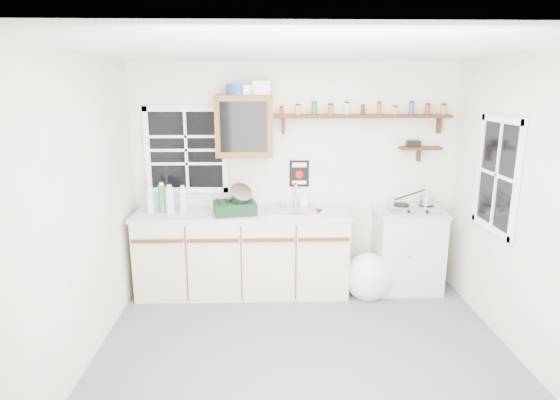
{
  "coord_description": "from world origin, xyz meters",
  "views": [
    {
      "loc": [
        -0.32,
        -3.57,
        2.25
      ],
      "look_at": [
        -0.2,
        0.55,
        1.23
      ],
      "focal_mm": 30.0,
      "sensor_mm": 36.0,
      "label": 1
    }
  ],
  "objects_px": {
    "right_cabinet": "(407,250)",
    "dish_rack": "(236,204)",
    "hotplate": "(414,208)",
    "main_cabinet": "(243,252)",
    "upper_cabinet": "(244,126)",
    "spice_shelf": "(363,115)"
  },
  "relations": [
    {
      "from": "right_cabinet",
      "to": "dish_rack",
      "type": "xyz_separation_m",
      "value": [
        -1.89,
        -0.1,
        0.57
      ]
    },
    {
      "from": "hotplate",
      "to": "main_cabinet",
      "type": "bearing_deg",
      "value": -178.25
    },
    {
      "from": "main_cabinet",
      "to": "right_cabinet",
      "type": "xyz_separation_m",
      "value": [
        1.83,
        0.03,
        -0.01
      ]
    },
    {
      "from": "hotplate",
      "to": "upper_cabinet",
      "type": "bearing_deg",
      "value": 177.27
    },
    {
      "from": "right_cabinet",
      "to": "main_cabinet",
      "type": "bearing_deg",
      "value": -179.21
    },
    {
      "from": "main_cabinet",
      "to": "dish_rack",
      "type": "height_order",
      "value": "dish_rack"
    },
    {
      "from": "main_cabinet",
      "to": "hotplate",
      "type": "xyz_separation_m",
      "value": [
        1.87,
        0.01,
        0.49
      ]
    },
    {
      "from": "right_cabinet",
      "to": "upper_cabinet",
      "type": "xyz_separation_m",
      "value": [
        -1.8,
        0.12,
        1.37
      ]
    },
    {
      "from": "upper_cabinet",
      "to": "spice_shelf",
      "type": "distance_m",
      "value": 1.29
    },
    {
      "from": "spice_shelf",
      "to": "hotplate",
      "type": "relative_size",
      "value": 3.42
    },
    {
      "from": "dish_rack",
      "to": "spice_shelf",
      "type": "bearing_deg",
      "value": 0.95
    },
    {
      "from": "spice_shelf",
      "to": "dish_rack",
      "type": "xyz_separation_m",
      "value": [
        -1.37,
        -0.29,
        -0.91
      ]
    },
    {
      "from": "spice_shelf",
      "to": "main_cabinet",
      "type": "bearing_deg",
      "value": -170.8
    },
    {
      "from": "spice_shelf",
      "to": "dish_rack",
      "type": "bearing_deg",
      "value": -168.1
    },
    {
      "from": "right_cabinet",
      "to": "upper_cabinet",
      "type": "distance_m",
      "value": 2.26
    },
    {
      "from": "upper_cabinet",
      "to": "hotplate",
      "type": "distance_m",
      "value": 2.04
    },
    {
      "from": "hotplate",
      "to": "right_cabinet",
      "type": "bearing_deg",
      "value": 150.56
    },
    {
      "from": "upper_cabinet",
      "to": "dish_rack",
      "type": "bearing_deg",
      "value": -112.16
    },
    {
      "from": "dish_rack",
      "to": "right_cabinet",
      "type": "bearing_deg",
      "value": -7.88
    },
    {
      "from": "right_cabinet",
      "to": "spice_shelf",
      "type": "height_order",
      "value": "spice_shelf"
    },
    {
      "from": "right_cabinet",
      "to": "spice_shelf",
      "type": "relative_size",
      "value": 0.48
    },
    {
      "from": "upper_cabinet",
      "to": "spice_shelf",
      "type": "bearing_deg",
      "value": 3.09
    }
  ]
}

